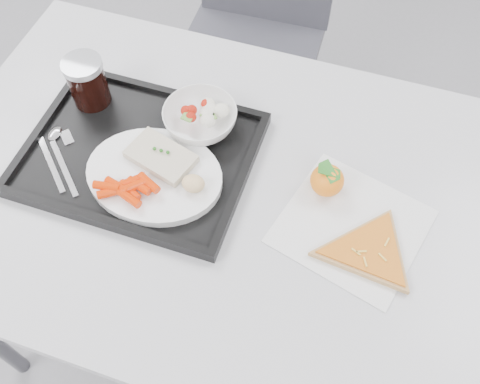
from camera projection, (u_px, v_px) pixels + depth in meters
name	position (u px, v px, depth m)	size (l,w,h in m)	color
room	(49.00, 10.00, 0.35)	(6.04, 7.04, 2.84)	gray
table	(226.00, 205.00, 1.11)	(1.20, 0.80, 0.75)	silver
chair	(255.00, 20.00, 1.63)	(0.44, 0.44, 0.93)	#3C3C44
tray	(140.00, 155.00, 1.08)	(0.45, 0.35, 0.03)	black
dinner_plate	(154.00, 175.00, 1.04)	(0.27, 0.27, 0.02)	white
fish_fillet	(161.00, 156.00, 1.04)	(0.15, 0.11, 0.02)	beige
bread_roll	(193.00, 183.00, 1.00)	(0.05, 0.04, 0.03)	#E5C488
salad_bowl	(200.00, 119.00, 1.09)	(0.15, 0.15, 0.05)	white
cola_glass	(87.00, 81.00, 1.11)	(0.08, 0.08, 0.11)	black
cutlery	(58.00, 153.00, 1.07)	(0.14, 0.15, 0.01)	silver
napkin	(351.00, 226.00, 1.00)	(0.30, 0.30, 0.00)	silver
tangerine	(327.00, 180.00, 1.02)	(0.09, 0.09, 0.07)	orange
pizza_slice	(369.00, 251.00, 0.96)	(0.29, 0.29, 0.02)	tan
carrot_pile	(128.00, 188.00, 0.99)	(0.12, 0.08, 0.03)	red
salad_contents	(207.00, 111.00, 1.09)	(0.10, 0.08, 0.03)	#A7170A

